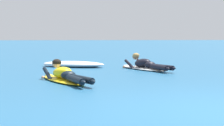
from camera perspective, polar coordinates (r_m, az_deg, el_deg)
ground_plane at (r=15.55m, az=1.89°, el=0.19°), size 120.00×120.00×0.00m
surfer_near at (r=8.98m, az=-6.86°, el=-1.86°), size 1.36×2.52×0.54m
surfer_far at (r=12.02m, az=4.84°, el=-0.33°), size 1.38×2.54×0.54m
whitewater_mid_left at (r=13.06m, az=-5.61°, el=-0.18°), size 2.29×1.56×0.20m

